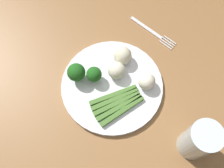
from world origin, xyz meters
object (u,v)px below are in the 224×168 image
Objects in this scene: cauliflower_right at (117,70)px; cauliflower_mid at (123,56)px; cauliflower_back_right at (147,81)px; broccoli_front at (94,74)px; dining_table at (91,111)px; plate at (112,86)px; broccoli_left at (76,73)px; water_glass at (199,141)px; asparagus_bundle at (117,103)px; fork at (153,32)px.

cauliflower_mid reaches higher than cauliflower_right.
cauliflower_mid reaches higher than cauliflower_back_right.
cauliflower_back_right is at bearing 126.72° from broccoli_front.
plate reaches higher than dining_table.
broccoli_front is at bearing -152.23° from dining_table.
broccoli_left is 0.46× the size of water_glass.
cauliflower_right reaches higher than asparagus_bundle.
water_glass is at bearing 77.74° from cauliflower_back_right.
dining_table is at bearing -31.48° from cauliflower_back_right.
cauliflower_back_right is at bearing 127.52° from broccoli_left.
asparagus_bundle is at bearing 98.59° from broccoli_left.
fork is 1.28× the size of water_glass.
water_glass is (0.04, 0.19, 0.03)m from cauliflower_back_right.
cauliflower_mid reaches higher than dining_table.
asparagus_bundle is at bearing -75.59° from water_glass.
asparagus_bundle is 2.85× the size of cauliflower_mid.
cauliflower_right is at bearing 177.21° from dining_table.
broccoli_left is at bearing -61.89° from asparagus_bundle.
asparagus_bundle is at bearing 37.13° from cauliflower_mid.
broccoli_left is 1.24× the size of cauliflower_right.
dining_table is 0.16m from broccoli_left.
plate is at bearing -84.96° from water_glass.
cauliflower_right is at bearing 23.53° from cauliflower_mid.
water_glass reaches higher than plate.
cauliflower_back_right is 0.20m from water_glass.
broccoli_left is at bearing -40.32° from cauliflower_right.
asparagus_bundle reaches higher than fork.
plate is 0.11m from broccoli_left.
cauliflower_right is (-0.11, 0.01, 0.13)m from dining_table.
broccoli_front is 0.10m from cauliflower_mid.
plate is 0.06m from asparagus_bundle.
asparagus_bundle is 0.10m from cauliflower_back_right.
water_glass is (0.20, 0.29, 0.06)m from fork.
cauliflower_mid is 0.30m from water_glass.
plate is at bearing 166.32° from dining_table.
broccoli_front is 0.06m from cauliflower_right.
broccoli_left reaches higher than cauliflower_mid.
cauliflower_back_right reaches higher than dining_table.
plate is 0.22m from fork.
cauliflower_back_right is 0.19m from fork.
plate is 6.04× the size of cauliflower_back_right.
broccoli_front is 0.31m from water_glass.
broccoli_left is at bearing -103.15° from fork.
asparagus_bundle is at bearing -10.88° from cauliflower_back_right.
plate reaches higher than fork.
broccoli_left is 0.28m from fork.
water_glass reaches higher than cauliflower_mid.
fork is at bearing -141.91° from asparagus_bundle.
broccoli_front is at bearing -8.51° from cauliflower_mid.
plate is 4.67× the size of broccoli_left.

